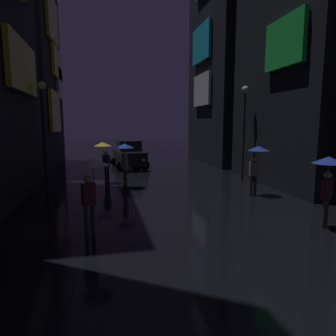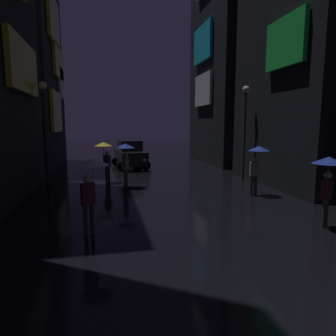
{
  "view_description": "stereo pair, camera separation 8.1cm",
  "coord_description": "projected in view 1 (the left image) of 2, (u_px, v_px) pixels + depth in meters",
  "views": [
    {
      "loc": [
        -2.37,
        -0.69,
        3.03
      ],
      "look_at": [
        0.0,
        10.02,
        1.42
      ],
      "focal_mm": 32.0,
      "sensor_mm": 36.0,
      "label": 1
    },
    {
      "loc": [
        -2.29,
        -0.71,
        3.03
      ],
      "look_at": [
        0.0,
        10.02,
        1.42
      ],
      "focal_mm": 32.0,
      "sensor_mm": 36.0,
      "label": 2
    }
  ],
  "objects": [
    {
      "name": "car_distant",
      "position": [
        129.0,
        155.0,
        20.8
      ],
      "size": [
        2.51,
        4.27,
        1.92
      ],
      "color": "black",
      "rests_on": "ground"
    },
    {
      "name": "pedestrian_far_right_yellow",
      "position": [
        104.0,
        151.0,
        15.35
      ],
      "size": [
        0.9,
        0.9,
        2.12
      ],
      "color": "black",
      "rests_on": "ground"
    },
    {
      "name": "pedestrian_near_crossing_blue",
      "position": [
        125.0,
        153.0,
        14.23
      ],
      "size": [
        0.9,
        0.9,
        2.12
      ],
      "color": "#38332D",
      "rests_on": "ground"
    },
    {
      "name": "building_left_far",
      "position": [
        24.0,
        75.0,
        20.53
      ],
      "size": [
        4.25,
        8.4,
        12.76
      ],
      "color": "#232328",
      "rests_on": "ground"
    },
    {
      "name": "pedestrian_midstreet_centre_blue",
      "position": [
        257.0,
        157.0,
        12.62
      ],
      "size": [
        0.9,
        0.9,
        2.12
      ],
      "color": "#38332D",
      "rests_on": "ground"
    },
    {
      "name": "pedestrian_midstreet_left_blue",
      "position": [
        328.0,
        172.0,
        8.57
      ],
      "size": [
        0.9,
        0.9,
        2.12
      ],
      "color": "#38332D",
      "rests_on": "ground"
    },
    {
      "name": "pedestrian_foreground_left_clear",
      "position": [
        92.0,
        175.0,
        8.1
      ],
      "size": [
        0.9,
        0.9,
        2.12
      ],
      "color": "#2D2D38",
      "rests_on": "ground"
    },
    {
      "name": "streetlamp_left_far",
      "position": [
        44.0,
        121.0,
        14.1
      ],
      "size": [
        0.36,
        0.36,
        4.99
      ],
      "color": "#2D2D33",
      "rests_on": "ground"
    },
    {
      "name": "streetlamp_right_far",
      "position": [
        244.0,
        122.0,
        15.78
      ],
      "size": [
        0.36,
        0.36,
        5.0
      ],
      "color": "#2D2D33",
      "rests_on": "ground"
    },
    {
      "name": "building_right_far",
      "position": [
        229.0,
        44.0,
        23.19
      ],
      "size": [
        4.25,
        8.14,
        18.42
      ],
      "color": "black",
      "rests_on": "ground"
    }
  ]
}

